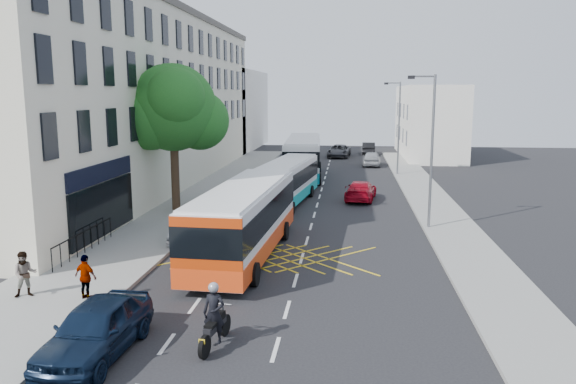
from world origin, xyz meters
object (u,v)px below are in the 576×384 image
(bus_far, at_px, (303,157))
(distant_car_grey, at_px, (339,151))
(street_tree, at_px, (173,109))
(pedestrian_far, at_px, (86,277))
(bus_near, at_px, (245,220))
(distant_car_dark, at_px, (368,148))
(parked_car_blue, at_px, (96,329))
(red_hatchback, at_px, (361,191))
(lamp_far, at_px, (398,123))
(bus_mid, at_px, (286,181))
(parked_car_silver, at_px, (193,228))
(motorbike, at_px, (214,317))
(distant_car_silver, at_px, (372,158))
(lamp_near, at_px, (430,143))
(pedestrian_near, at_px, (25,274))

(bus_far, bearing_deg, distant_car_grey, 77.35)
(street_tree, relative_size, pedestrian_far, 5.56)
(bus_near, distance_m, distant_car_dark, 44.11)
(parked_car_blue, xyz_separation_m, red_hatchback, (7.76, 23.92, -0.12))
(parked_car_blue, height_order, red_hatchback, parked_car_blue)
(parked_car_blue, distance_m, distant_car_grey, 50.12)
(lamp_far, distance_m, bus_near, 27.56)
(street_tree, xyz_separation_m, lamp_far, (14.71, 17.03, -1.68))
(bus_near, height_order, distant_car_grey, bus_near)
(bus_mid, xyz_separation_m, parked_car_silver, (-3.55, -9.85, -0.82))
(motorbike, bearing_deg, bus_near, 103.90)
(street_tree, relative_size, bus_near, 0.77)
(bus_near, height_order, red_hatchback, bus_near)
(motorbike, height_order, parked_car_blue, motorbike)
(parked_car_silver, distance_m, distant_car_silver, 31.73)
(lamp_far, xyz_separation_m, distant_car_grey, (-5.30, 13.90, -3.92))
(lamp_far, bearing_deg, motorbike, -102.81)
(motorbike, relative_size, distant_car_dark, 0.52)
(bus_near, bearing_deg, bus_mid, 90.83)
(distant_car_grey, bearing_deg, red_hatchback, -80.33)
(distant_car_dark, relative_size, pedestrian_far, 2.68)
(bus_far, bearing_deg, red_hatchback, -67.02)
(lamp_near, xyz_separation_m, distant_car_dark, (-1.86, 37.59, -3.92))
(motorbike, distance_m, parked_car_silver, 12.05)
(distant_car_silver, bearing_deg, street_tree, 64.92)
(bus_mid, relative_size, distant_car_silver, 2.36)
(pedestrian_far, bearing_deg, street_tree, -65.26)
(bus_near, bearing_deg, distant_car_dark, 84.19)
(parked_car_blue, bearing_deg, bus_far, 87.47)
(street_tree, relative_size, distant_car_dark, 2.07)
(lamp_near, xyz_separation_m, bus_far, (-8.07, 17.80, -2.81))
(street_tree, bearing_deg, bus_near, -56.33)
(bus_far, xyz_separation_m, pedestrian_near, (-7.34, -29.94, -0.84))
(lamp_near, distance_m, bus_near, 10.99)
(parked_car_silver, height_order, distant_car_dark, distant_car_dark)
(lamp_far, distance_m, bus_mid, 16.33)
(distant_car_silver, height_order, pedestrian_near, pedestrian_near)
(lamp_far, xyz_separation_m, pedestrian_far, (-13.20, -32.12, -3.68))
(lamp_far, distance_m, distant_car_grey, 15.38)
(parked_car_silver, relative_size, distant_car_silver, 0.92)
(bus_far, height_order, pedestrian_near, bus_far)
(lamp_far, height_order, bus_near, lamp_far)
(parked_car_silver, bearing_deg, distant_car_grey, 81.36)
(parked_car_silver, height_order, red_hatchback, red_hatchback)
(bus_near, relative_size, parked_car_blue, 2.50)
(bus_mid, bearing_deg, distant_car_grey, 91.08)
(bus_near, bearing_deg, lamp_near, 37.49)
(bus_near, xyz_separation_m, distant_car_silver, (6.88, 32.52, -0.94))
(parked_car_silver, distance_m, distant_car_grey, 38.04)
(motorbike, bearing_deg, bus_far, 99.06)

